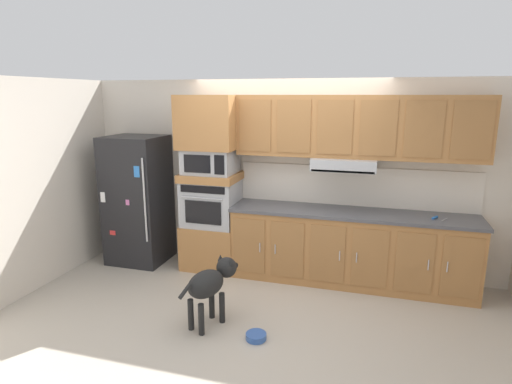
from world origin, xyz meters
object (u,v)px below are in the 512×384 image
object	(u,v)px
dog	(211,282)
dog_food_bowl	(256,336)
refrigerator	(138,200)
built_in_oven	(212,203)
microwave	(211,161)
screwdriver	(436,218)

from	to	relation	value
dog	dog_food_bowl	world-z (taller)	dog
refrigerator	built_in_oven	distance (m)	1.07
microwave	dog_food_bowl	distance (m)	2.36
built_in_oven	dog_food_bowl	world-z (taller)	built_in_oven
refrigerator	dog_food_bowl	world-z (taller)	refrigerator
screwdriver	dog_food_bowl	distance (m)	2.44
refrigerator	dog_food_bowl	xyz separation A→B (m)	(2.14, -1.48, -0.85)
screwdriver	dog_food_bowl	bearing A→B (deg)	-138.59
dog_food_bowl	dog	bearing A→B (deg)	162.50
refrigerator	microwave	bearing A→B (deg)	3.61
built_in_oven	dog_food_bowl	bearing A→B (deg)	-55.44
microwave	dog	world-z (taller)	microwave
built_in_oven	dog_food_bowl	xyz separation A→B (m)	(1.07, -1.55, -0.87)
built_in_oven	refrigerator	bearing A→B (deg)	-176.39
refrigerator	screwdriver	distance (m)	3.84
built_in_oven	screwdriver	world-z (taller)	built_in_oven
screwdriver	dog_food_bowl	world-z (taller)	screwdriver
microwave	screwdriver	bearing A→B (deg)	-1.12
refrigerator	screwdriver	bearing A→B (deg)	0.20
refrigerator	screwdriver	world-z (taller)	refrigerator
dog_food_bowl	screwdriver	bearing A→B (deg)	41.41
microwave	built_in_oven	bearing A→B (deg)	179.23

